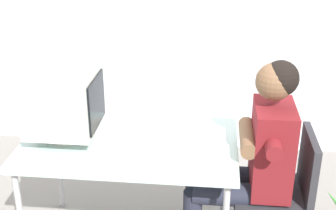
{
  "coord_description": "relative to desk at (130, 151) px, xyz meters",
  "views": [
    {
      "loc": [
        0.49,
        -2.42,
        2.05
      ],
      "look_at": [
        0.23,
        0.0,
        0.98
      ],
      "focal_mm": 50.18,
      "sensor_mm": 36.0,
      "label": 1
    }
  ],
  "objects": [
    {
      "name": "office_chair",
      "position": [
        0.91,
        -0.04,
        -0.18
      ],
      "size": [
        0.43,
        0.43,
        0.85
      ],
      "color": "#4C4C51",
      "rests_on": "ground_plane"
    },
    {
      "name": "desk",
      "position": [
        0.0,
        0.0,
        0.0
      ],
      "size": [
        1.28,
        0.79,
        0.73
      ],
      "color": "#B7B7BC",
      "rests_on": "ground_plane"
    },
    {
      "name": "crt_monitor",
      "position": [
        -0.38,
        0.0,
        0.3
      ],
      "size": [
        0.4,
        0.39,
        0.43
      ],
      "color": "silver",
      "rests_on": "desk"
    },
    {
      "name": "keyboard",
      "position": [
        -0.07,
        0.02,
        0.07
      ],
      "size": [
        0.19,
        0.49,
        0.03
      ],
      "color": "beige",
      "rests_on": "desk"
    },
    {
      "name": "person_seated",
      "position": [
        0.71,
        -0.04,
        0.03
      ],
      "size": [
        0.73,
        0.56,
        1.28
      ],
      "color": "maroon",
      "rests_on": "ground_plane"
    }
  ]
}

